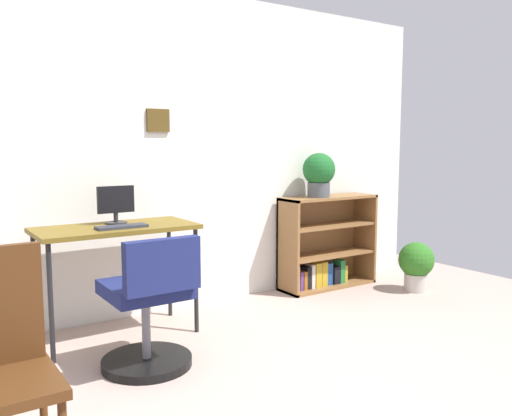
{
  "coord_description": "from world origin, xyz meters",
  "views": [
    {
      "loc": [
        -1.67,
        -1.62,
        1.28
      ],
      "look_at": [
        0.35,
        1.4,
        0.84
      ],
      "focal_mm": 37.21,
      "sensor_mm": 36.0,
      "label": 1
    }
  ],
  "objects_px": {
    "potted_plant_floor": "(416,264)",
    "keyboard": "(122,227)",
    "bookshelf_low": "(323,247)",
    "desk": "(116,236)",
    "monitor": "(116,204)",
    "potted_plant_on_shelf": "(319,173)",
    "office_chair": "(149,311)"
  },
  "relations": [
    {
      "from": "desk",
      "to": "office_chair",
      "type": "bearing_deg",
      "value": -92.9
    },
    {
      "from": "potted_plant_on_shelf",
      "to": "potted_plant_floor",
      "type": "relative_size",
      "value": 0.89
    },
    {
      "from": "monitor",
      "to": "keyboard",
      "type": "relative_size",
      "value": 0.8
    },
    {
      "from": "potted_plant_on_shelf",
      "to": "desk",
      "type": "bearing_deg",
      "value": -175.18
    },
    {
      "from": "desk",
      "to": "monitor",
      "type": "xyz_separation_m",
      "value": [
        0.04,
        0.09,
        0.2
      ]
    },
    {
      "from": "bookshelf_low",
      "to": "potted_plant_floor",
      "type": "height_order",
      "value": "bookshelf_low"
    },
    {
      "from": "potted_plant_floor",
      "to": "keyboard",
      "type": "bearing_deg",
      "value": 174.19
    },
    {
      "from": "keyboard",
      "to": "potted_plant_on_shelf",
      "type": "bearing_deg",
      "value": 8.15
    },
    {
      "from": "desk",
      "to": "potted_plant_floor",
      "type": "bearing_deg",
      "value": -8.24
    },
    {
      "from": "desk",
      "to": "potted_plant_on_shelf",
      "type": "height_order",
      "value": "potted_plant_on_shelf"
    },
    {
      "from": "desk",
      "to": "potted_plant_on_shelf",
      "type": "distance_m",
      "value": 1.91
    },
    {
      "from": "office_chair",
      "to": "potted_plant_floor",
      "type": "bearing_deg",
      "value": 5.44
    },
    {
      "from": "monitor",
      "to": "office_chair",
      "type": "relative_size",
      "value": 0.33
    },
    {
      "from": "monitor",
      "to": "potted_plant_on_shelf",
      "type": "distance_m",
      "value": 1.84
    },
    {
      "from": "monitor",
      "to": "keyboard",
      "type": "xyz_separation_m",
      "value": [
        -0.04,
        -0.2,
        -0.12
      ]
    },
    {
      "from": "office_chair",
      "to": "potted_plant_on_shelf",
      "type": "height_order",
      "value": "potted_plant_on_shelf"
    },
    {
      "from": "monitor",
      "to": "bookshelf_low",
      "type": "xyz_separation_m",
      "value": [
        1.95,
        0.12,
        -0.52
      ]
    },
    {
      "from": "monitor",
      "to": "office_chair",
      "type": "bearing_deg",
      "value": -95.47
    },
    {
      "from": "monitor",
      "to": "potted_plant_floor",
      "type": "bearing_deg",
      "value": -10.37
    },
    {
      "from": "bookshelf_low",
      "to": "potted_plant_on_shelf",
      "type": "xyz_separation_m",
      "value": [
        -0.11,
        -0.06,
        0.67
      ]
    },
    {
      "from": "monitor",
      "to": "bookshelf_low",
      "type": "distance_m",
      "value": 2.02
    },
    {
      "from": "desk",
      "to": "keyboard",
      "type": "height_order",
      "value": "keyboard"
    },
    {
      "from": "office_chair",
      "to": "bookshelf_low",
      "type": "height_order",
      "value": "bookshelf_low"
    },
    {
      "from": "keyboard",
      "to": "office_chair",
      "type": "height_order",
      "value": "office_chair"
    },
    {
      "from": "keyboard",
      "to": "bookshelf_low",
      "type": "xyz_separation_m",
      "value": [
        1.99,
        0.32,
        -0.4
      ]
    },
    {
      "from": "desk",
      "to": "potted_plant_on_shelf",
      "type": "bearing_deg",
      "value": 4.82
    },
    {
      "from": "bookshelf_low",
      "to": "potted_plant_floor",
      "type": "bearing_deg",
      "value": -45.96
    },
    {
      "from": "desk",
      "to": "potted_plant_floor",
      "type": "relative_size",
      "value": 2.37
    },
    {
      "from": "bookshelf_low",
      "to": "monitor",
      "type": "bearing_deg",
      "value": -176.39
    },
    {
      "from": "desk",
      "to": "bookshelf_low",
      "type": "bearing_deg",
      "value": 6.14
    },
    {
      "from": "keyboard",
      "to": "bookshelf_low",
      "type": "relative_size",
      "value": 0.35
    },
    {
      "from": "office_chair",
      "to": "bookshelf_low",
      "type": "bearing_deg",
      "value": 22.33
    }
  ]
}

